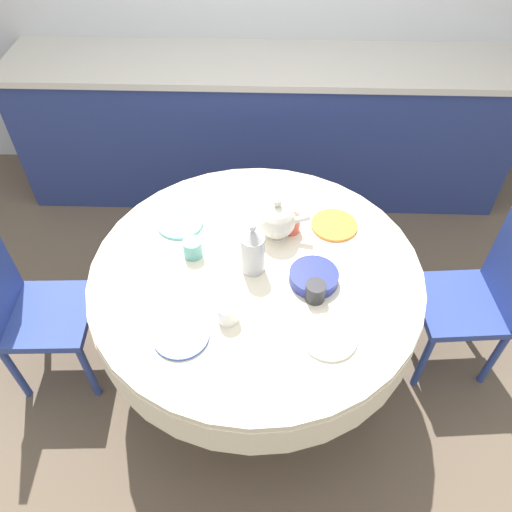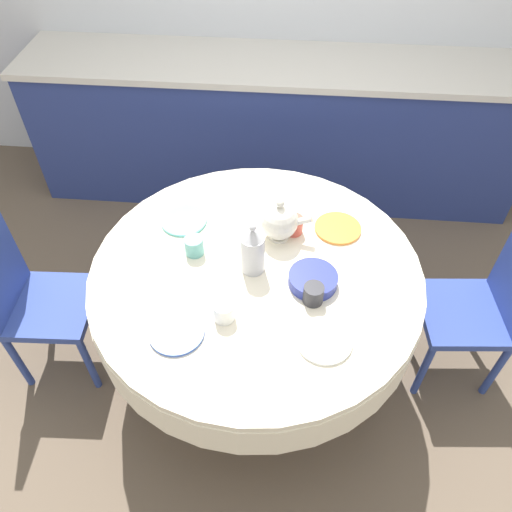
{
  "view_description": "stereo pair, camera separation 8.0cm",
  "coord_description": "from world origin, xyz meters",
  "px_view_note": "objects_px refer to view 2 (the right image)",
  "views": [
    {
      "loc": [
        0.05,
        -1.44,
        2.34
      ],
      "look_at": [
        0.0,
        0.0,
        0.82
      ],
      "focal_mm": 35.0,
      "sensor_mm": 36.0,
      "label": 1
    },
    {
      "loc": [
        0.13,
        -1.43,
        2.34
      ],
      "look_at": [
        0.0,
        0.0,
        0.82
      ],
      "focal_mm": 35.0,
      "sensor_mm": 36.0,
      "label": 2
    }
  ],
  "objects_px": {
    "chair_left": "(483,305)",
    "teapot": "(280,221)",
    "chair_right": "(32,297)",
    "coffee_carafe": "(253,251)"
  },
  "relations": [
    {
      "from": "chair_left",
      "to": "chair_right",
      "type": "xyz_separation_m",
      "value": [
        -2.12,
        -0.14,
        0.0
      ]
    },
    {
      "from": "chair_left",
      "to": "teapot",
      "type": "relative_size",
      "value": 3.77
    },
    {
      "from": "coffee_carafe",
      "to": "teapot",
      "type": "bearing_deg",
      "value": 64.16
    },
    {
      "from": "chair_left",
      "to": "coffee_carafe",
      "type": "relative_size",
      "value": 3.43
    },
    {
      "from": "coffee_carafe",
      "to": "teapot",
      "type": "height_order",
      "value": "coffee_carafe"
    },
    {
      "from": "chair_left",
      "to": "chair_right",
      "type": "relative_size",
      "value": 1.0
    },
    {
      "from": "chair_right",
      "to": "teapot",
      "type": "distance_m",
      "value": 1.23
    },
    {
      "from": "chair_right",
      "to": "coffee_carafe",
      "type": "distance_m",
      "value": 1.11
    },
    {
      "from": "chair_left",
      "to": "chair_right",
      "type": "height_order",
      "value": "same"
    },
    {
      "from": "chair_left",
      "to": "teapot",
      "type": "bearing_deg",
      "value": 78.3
    }
  ]
}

